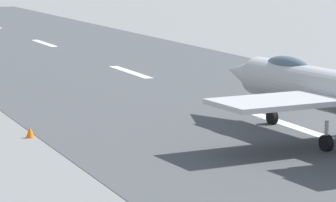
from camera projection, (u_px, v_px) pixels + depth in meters
The scene contains 4 objects.
ground_plane at pixel (299, 129), 46.85m from camera, with size 400.00×400.00×0.00m, color slate.
runway_strip at pixel (299, 129), 46.83m from camera, with size 240.00×26.00×0.02m.
fighter_jet at pixel (329, 89), 43.48m from camera, with size 17.61×13.55×5.69m.
marker_cone_mid at pixel (30, 132), 44.48m from camera, with size 0.44×0.44×0.55m, color orange.
Camera 1 is at (-39.94, 23.90, 8.75)m, focal length 97.50 mm.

